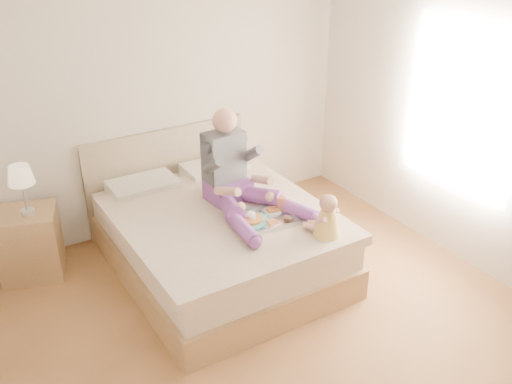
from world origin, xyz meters
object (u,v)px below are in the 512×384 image
bed (214,234)px  nightstand (30,243)px  baby (326,219)px  adult (236,178)px  tray (262,217)px

bed → nightstand: bearing=153.4°
bed → baby: size_ratio=6.13×
adult → baby: (0.34, -0.82, -0.11)m
bed → adult: 0.58m
bed → tray: bearing=-63.5°
bed → baby: 1.14m
tray → baby: baby is taller
nightstand → adult: adult is taller
tray → bed: bearing=122.1°
bed → baby: bearing=-59.5°
tray → adult: bearing=100.9°
tray → baby: bearing=-50.2°
nightstand → tray: tray is taller
adult → tray: (0.03, -0.37, -0.22)m
adult → baby: bearing=-72.7°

